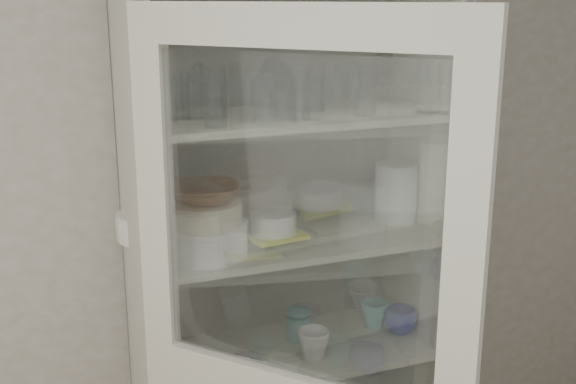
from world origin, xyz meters
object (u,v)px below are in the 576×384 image
object	(u,v)px
terracotta_bowl	(204,193)
measuring_cups	(244,361)
goblet_3	(385,74)
pantry_cabinet	(281,318)
yellow_trivet	(273,234)
plate_stack_front	(206,239)
mug_teal	(374,314)
mug_white	(314,344)
mug_blue	(400,321)
glass_platter	(273,238)
goblet_0	(201,86)
goblet_1	(274,83)
plate_stack_back	(153,225)
white_canister	(166,350)
teal_jar	(298,325)
cream_bowl	(205,213)
goblet_2	(274,79)
grey_bowl_stack	(396,192)
white_ramekin	(273,222)

from	to	relation	value
terracotta_bowl	measuring_cups	world-z (taller)	terracotta_bowl
goblet_3	pantry_cabinet	bearing A→B (deg)	-172.75
goblet_3	yellow_trivet	size ratio (longest dim) A/B	1.08
plate_stack_front	mug_teal	world-z (taller)	plate_stack_front
pantry_cabinet	mug_white	world-z (taller)	pantry_cabinet
terracotta_bowl	mug_blue	xyz separation A→B (m)	(0.70, 0.04, -0.55)
glass_platter	mug_blue	size ratio (longest dim) A/B	2.56
measuring_cups	mug_white	bearing A→B (deg)	-7.69
measuring_cups	goblet_0	bearing A→B (deg)	111.90
goblet_1	plate_stack_front	bearing A→B (deg)	-147.46
plate_stack_back	yellow_trivet	world-z (taller)	plate_stack_back
plate_stack_back	measuring_cups	bearing A→B (deg)	-42.75
plate_stack_front	plate_stack_back	size ratio (longest dim) A/B	1.08
white_canister	goblet_1	bearing A→B (deg)	11.94
goblet_3	teal_jar	xyz separation A→B (m)	(-0.34, -0.07, -0.84)
mug_teal	white_canister	bearing A→B (deg)	161.61
terracotta_bowl	glass_platter	world-z (taller)	terracotta_bowl
goblet_1	measuring_cups	bearing A→B (deg)	-134.47
mug_blue	plate_stack_front	bearing A→B (deg)	-158.42
mug_blue	cream_bowl	bearing A→B (deg)	-158.42
goblet_2	cream_bowl	size ratio (longest dim) A/B	0.82
goblet_2	cream_bowl	bearing A→B (deg)	-145.84
goblet_3	mug_teal	world-z (taller)	goblet_3
cream_bowl	white_canister	distance (m)	0.50
plate_stack_back	grey_bowl_stack	bearing A→B (deg)	-8.27
teal_jar	plate_stack_front	bearing A→B (deg)	-160.75
pantry_cabinet	measuring_cups	xyz separation A→B (m)	(-0.18, -0.13, -0.06)
grey_bowl_stack	teal_jar	size ratio (longest dim) A/B	1.94
plate_stack_front	goblet_2	bearing A→B (deg)	34.16
mug_teal	cream_bowl	bearing A→B (deg)	170.47
goblet_1	grey_bowl_stack	world-z (taller)	goblet_1
goblet_2	cream_bowl	world-z (taller)	goblet_2
plate_stack_back	cream_bowl	size ratio (longest dim) A/B	1.04
terracotta_bowl	measuring_cups	size ratio (longest dim) A/B	2.38
plate_stack_back	white_ramekin	world-z (taller)	white_ramekin
plate_stack_back	white_ramekin	xyz separation A→B (m)	(0.35, -0.17, 0.02)
pantry_cabinet	goblet_1	size ratio (longest dim) A/B	13.02
plate_stack_back	glass_platter	distance (m)	0.39
grey_bowl_stack	measuring_cups	xyz separation A→B (m)	(-0.59, -0.09, -0.48)
glass_platter	mug_white	world-z (taller)	glass_platter
goblet_1	measuring_cups	size ratio (longest dim) A/B	1.80
pantry_cabinet	glass_platter	xyz separation A→B (m)	(-0.06, -0.09, 0.33)
goblet_3	yellow_trivet	bearing A→B (deg)	-162.72
goblet_0	goblet_2	size ratio (longest dim) A/B	0.92
plate_stack_back	mug_white	size ratio (longest dim) A/B	2.16
terracotta_bowl	glass_platter	bearing A→B (deg)	11.29
grey_bowl_stack	white_canister	bearing A→B (deg)	-179.79
cream_bowl	white_ramekin	distance (m)	0.25
goblet_2	plate_stack_back	distance (m)	0.61
goblet_0	goblet_3	size ratio (longest dim) A/B	0.89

